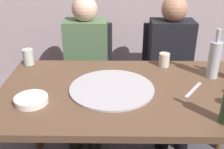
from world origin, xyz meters
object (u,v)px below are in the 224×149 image
at_px(table_knife, 193,90).
at_px(plate_stack, 31,100).
at_px(chair_left, 88,68).
at_px(dining_table, 134,101).
at_px(chair_right, 167,68).
at_px(guest_in_sweater, 86,62).
at_px(guest_in_beanie, 172,62).
at_px(pizza_tray, 112,88).
at_px(tumbler_near, 28,57).
at_px(tumbler_far, 164,60).
at_px(water_bottle, 214,59).

bearing_deg(table_knife, plate_stack, 134.93).
distance_m(table_knife, chair_left, 1.13).
bearing_deg(chair_left, dining_table, 113.38).
height_order(plate_stack, chair_right, chair_right).
bearing_deg(guest_in_sweater, guest_in_beanie, -180.00).
height_order(dining_table, plate_stack, plate_stack).
xyz_separation_m(dining_table, pizza_tray, (-0.13, -0.00, 0.08)).
xyz_separation_m(table_knife, chair_left, (-0.71, 0.85, -0.24)).
distance_m(tumbler_near, chair_right, 1.23).
height_order(dining_table, pizza_tray, pizza_tray).
bearing_deg(chair_right, table_knife, 89.31).
relative_size(table_knife, chair_left, 0.24).
relative_size(tumbler_far, guest_in_sweater, 0.08).
height_order(table_knife, guest_in_sweater, guest_in_sweater).
xyz_separation_m(dining_table, table_knife, (0.35, -0.01, 0.08)).
distance_m(tumbler_near, tumbler_far, 0.96).
distance_m(plate_stack, guest_in_beanie, 1.26).
xyz_separation_m(tumbler_far, chair_left, (-0.59, 0.49, -0.29)).
xyz_separation_m(pizza_tray, chair_left, (-0.23, 0.84, -0.25)).
distance_m(pizza_tray, table_knife, 0.48).
relative_size(pizza_tray, tumbler_near, 4.46).
xyz_separation_m(pizza_tray, table_knife, (0.48, -0.00, -0.00)).
distance_m(guest_in_sweater, guest_in_beanie, 0.72).
bearing_deg(water_bottle, table_knife, -131.60).
relative_size(plate_stack, table_knife, 0.83).
xyz_separation_m(water_bottle, table_knife, (-0.16, -0.18, -0.12)).
bearing_deg(dining_table, guest_in_beanie, 62.44).
xyz_separation_m(chair_left, guest_in_sweater, (-0.00, -0.15, 0.13)).
distance_m(water_bottle, plate_stack, 1.13).
bearing_deg(table_knife, pizza_tray, 125.02).
distance_m(chair_left, chair_right, 0.72).
height_order(table_knife, chair_left, chair_left).
relative_size(dining_table, table_knife, 7.32).
xyz_separation_m(water_bottle, plate_stack, (-1.08, -0.33, -0.11)).
xyz_separation_m(pizza_tray, guest_in_beanie, (0.49, 0.69, -0.12)).
distance_m(plate_stack, chair_left, 1.05).
bearing_deg(plate_stack, table_knife, 9.32).
xyz_separation_m(tumbler_near, table_knife, (1.08, -0.37, -0.05)).
xyz_separation_m(chair_left, chair_right, (0.72, 0.00, 0.00)).
xyz_separation_m(pizza_tray, water_bottle, (0.64, 0.18, 0.12)).
height_order(tumbler_near, plate_stack, tumbler_near).
bearing_deg(guest_in_beanie, table_knife, 89.15).
height_order(dining_table, chair_right, chair_right).
height_order(pizza_tray, water_bottle, water_bottle).
relative_size(pizza_tray, guest_in_beanie, 0.43).
relative_size(tumbler_near, guest_in_beanie, 0.10).
bearing_deg(chair_right, chair_left, 0.00).
height_order(tumbler_far, guest_in_sweater, guest_in_sweater).
relative_size(pizza_tray, table_knife, 2.29).
xyz_separation_m(dining_table, tumbler_near, (-0.73, 0.37, 0.13)).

